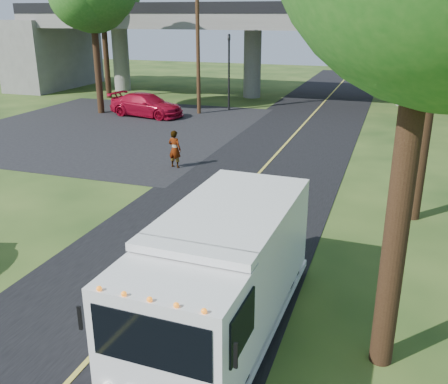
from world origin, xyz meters
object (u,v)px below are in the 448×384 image
at_px(traffic_signal, 229,64).
at_px(red_sedan, 147,105).
at_px(tree_left_far, 103,0).
at_px(utility_pole, 198,44).
at_px(pedestrian, 175,149).
at_px(step_van, 222,271).

bearing_deg(traffic_signal, red_sedan, -138.04).
height_order(tree_left_far, red_sedan, tree_left_far).
distance_m(utility_pole, pedestrian, 13.32).
relative_size(step_van, pedestrian, 3.85).
bearing_deg(red_sedan, utility_pole, -47.03).
height_order(tree_left_far, pedestrian, tree_left_far).
distance_m(tree_left_far, pedestrian, 21.70).
bearing_deg(utility_pole, pedestrian, -73.18).
bearing_deg(pedestrian, tree_left_far, -40.68).
bearing_deg(tree_left_far, utility_pole, -22.43).
relative_size(utility_pole, step_van, 1.38).
bearing_deg(tree_left_far, step_van, -54.83).
bearing_deg(utility_pole, step_van, -67.24).
relative_size(traffic_signal, utility_pole, 0.58).
distance_m(tree_left_far, red_sedan, 10.92).
bearing_deg(traffic_signal, utility_pole, -126.87).
height_order(utility_pole, step_van, utility_pole).
xyz_separation_m(tree_left_far, red_sedan, (6.34, -5.85, -6.70)).
distance_m(traffic_signal, utility_pole, 2.86).
distance_m(step_van, pedestrian, 12.44).
bearing_deg(traffic_signal, pedestrian, -81.22).
distance_m(traffic_signal, tree_left_far, 11.75).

